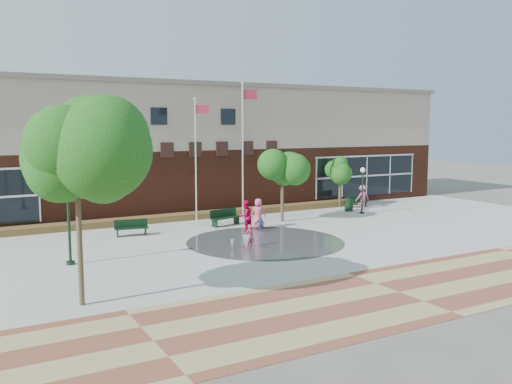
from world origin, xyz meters
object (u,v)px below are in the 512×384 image
flagpole_right (243,142)px  bench_left (132,231)px  child_splash (250,236)px  tree_big_left (76,162)px  trash_can (349,204)px  flagpole_left (196,155)px

flagpole_right → bench_left: 10.28m
flagpole_right → bench_left: (-8.64, -2.86, -4.77)m
bench_left → child_splash: child_splash is taller
tree_big_left → child_splash: tree_big_left is taller
tree_big_left → trash_can: bearing=29.2°
tree_big_left → flagpole_left: bearing=51.8°
flagpole_left → tree_big_left: flagpole_left is taller
flagpole_left → child_splash: bearing=-75.1°
flagpole_left → trash_can: bearing=14.5°
flagpole_left → child_splash: 7.75m
flagpole_right → bench_left: bearing=-154.0°
flagpole_right → trash_can: (7.68, -1.80, -4.53)m
flagpole_left → bench_left: (-4.46, -1.09, -4.08)m
flagpole_left → bench_left: flagpole_left is taller
flagpole_left → bench_left: size_ratio=4.10×
flagpole_left → child_splash: flagpole_left is taller
bench_left → child_splash: size_ratio=1.63×
bench_left → tree_big_left: tree_big_left is taller
flagpole_right → tree_big_left: 19.22m
flagpole_right → child_splash: flagpole_right is taller
bench_left → trash_can: bearing=12.9°
flagpole_left → trash_can: flagpole_left is taller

